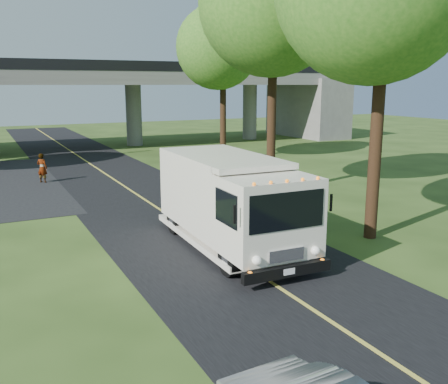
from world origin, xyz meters
TOP-DOWN VIEW (x-y plane):
  - ground at (0.00, 0.00)m, footprint 120.00×120.00m
  - road at (0.00, 10.00)m, footprint 7.00×90.00m
  - lane_line at (0.00, 10.00)m, footprint 0.12×90.00m
  - overpass at (0.00, 32.00)m, footprint 54.00×10.00m
  - tree_right_far at (9.21, 19.84)m, footprint 5.77×5.67m
  - step_van at (0.40, 2.22)m, footprint 2.91×7.48m
  - pedestrian at (-3.80, 17.19)m, footprint 0.72×0.71m

SIDE VIEW (x-z plane):
  - ground at x=0.00m, z-range 0.00..0.00m
  - road at x=0.00m, z-range 0.00..0.02m
  - lane_line at x=0.00m, z-range 0.03..0.03m
  - pedestrian at x=-3.80m, z-range 0.00..1.68m
  - step_van at x=0.40m, z-range 0.14..3.25m
  - overpass at x=0.00m, z-range 0.91..8.21m
  - tree_right_far at x=9.21m, z-range 2.81..13.80m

